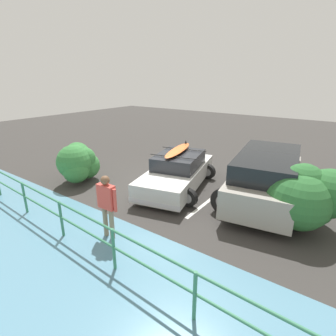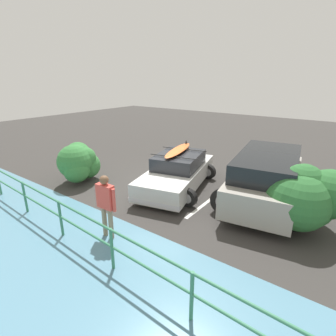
# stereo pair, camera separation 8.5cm
# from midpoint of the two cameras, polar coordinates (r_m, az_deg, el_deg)

# --- Properties ---
(ground_plane) EXTENTS (44.00, 44.00, 0.02)m
(ground_plane) POSITION_cam_midpoint_polar(r_m,az_deg,el_deg) (10.28, -2.01, -3.90)
(ground_plane) COLOR #383533
(ground_plane) RESTS_ON ground
(parking_stripe) EXTENTS (0.12, 3.65, 0.00)m
(parking_stripe) POSITION_cam_midpoint_polar(r_m,az_deg,el_deg) (9.45, 9.59, -6.26)
(parking_stripe) COLOR silver
(parking_stripe) RESTS_ON ground
(sedan_car) EXTENTS (2.95, 4.61, 1.58)m
(sedan_car) POSITION_cam_midpoint_polar(r_m,az_deg,el_deg) (9.95, 1.85, -0.82)
(sedan_car) COLOR silver
(sedan_car) RESTS_ON ground
(suv_car) EXTENTS (3.20, 4.87, 1.72)m
(suv_car) POSITION_cam_midpoint_polar(r_m,az_deg,el_deg) (9.17, 20.30, -1.89)
(suv_car) COLOR #9E998E
(suv_car) RESTS_ON ground
(person_bystander) EXTENTS (0.67, 0.23, 1.73)m
(person_bystander) POSITION_cam_midpoint_polar(r_m,az_deg,el_deg) (6.87, -13.53, -7.07)
(person_bystander) COLOR gray
(person_bystander) RESTS_ON ground
(railing_fence) EXTENTS (10.40, 0.58, 1.01)m
(railing_fence) POSITION_cam_midpoint_polar(r_m,az_deg,el_deg) (6.65, -18.14, -11.90)
(railing_fence) COLOR #387F5B
(railing_fence) RESTS_ON ground
(bush_near_left) EXTENTS (1.59, 1.75, 1.57)m
(bush_near_left) POSITION_cam_midpoint_polar(r_m,az_deg,el_deg) (10.97, -19.21, 1.34)
(bush_near_left) COLOR brown
(bush_near_left) RESTS_ON ground
(bush_near_right) EXTENTS (2.12, 2.21, 1.87)m
(bush_near_right) POSITION_cam_midpoint_polar(r_m,az_deg,el_deg) (7.90, 27.57, -5.52)
(bush_near_right) COLOR brown
(bush_near_right) RESTS_ON ground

